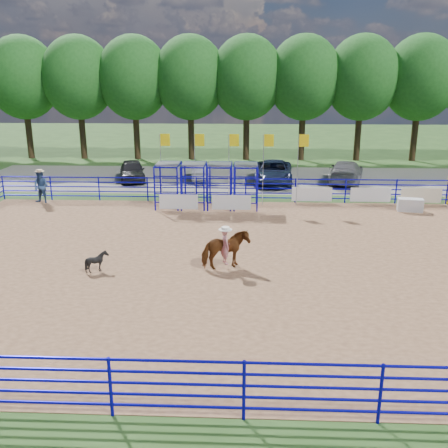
# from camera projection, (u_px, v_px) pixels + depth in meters

# --- Properties ---
(ground) EXTENTS (120.00, 120.00, 0.00)m
(ground) POSITION_uv_depth(u_px,v_px,m) (245.00, 261.00, 20.85)
(ground) COLOR #335722
(ground) RESTS_ON ground
(arena_dirt) EXTENTS (30.00, 20.00, 0.02)m
(arena_dirt) POSITION_uv_depth(u_px,v_px,m) (245.00, 261.00, 20.85)
(arena_dirt) COLOR #946A4A
(arena_dirt) RESTS_ON ground
(gravel_strip) EXTENTS (40.00, 10.00, 0.01)m
(gravel_strip) POSITION_uv_depth(u_px,v_px,m) (246.00, 179.00, 37.12)
(gravel_strip) COLOR slate
(gravel_strip) RESTS_ON ground
(announcer_table) EXTENTS (1.46, 0.86, 0.73)m
(announcer_table) POSITION_uv_depth(u_px,v_px,m) (410.00, 205.00, 28.26)
(announcer_table) COLOR silver
(announcer_table) RESTS_ON arena_dirt
(horse_and_rider) EXTENTS (2.04, 1.47, 2.45)m
(horse_and_rider) POSITION_uv_depth(u_px,v_px,m) (225.00, 247.00, 19.76)
(horse_and_rider) COLOR brown
(horse_and_rider) RESTS_ON arena_dirt
(calf) EXTENTS (0.88, 0.81, 0.84)m
(calf) POSITION_uv_depth(u_px,v_px,m) (97.00, 261.00, 19.58)
(calf) COLOR black
(calf) RESTS_ON arena_dirt
(spectator_cowboy) EXTENTS (1.09, 0.93, 2.02)m
(spectator_cowboy) POSITION_uv_depth(u_px,v_px,m) (41.00, 186.00, 29.93)
(spectator_cowboy) COLOR navy
(spectator_cowboy) RESTS_ON arena_dirt
(car_a) EXTENTS (2.76, 4.62, 1.47)m
(car_a) POSITION_uv_depth(u_px,v_px,m) (132.00, 170.00, 36.42)
(car_a) COLOR black
(car_a) RESTS_ON gravel_strip
(car_b) EXTENTS (1.72, 3.94, 1.26)m
(car_b) POSITION_uv_depth(u_px,v_px,m) (201.00, 171.00, 36.81)
(car_b) COLOR gray
(car_b) RESTS_ON gravel_strip
(car_c) EXTENTS (2.98, 5.82, 1.57)m
(car_c) POSITION_uv_depth(u_px,v_px,m) (273.00, 172.00, 35.55)
(car_c) COLOR #151C34
(car_c) RESTS_ON gravel_strip
(car_d) EXTENTS (3.52, 5.76, 1.56)m
(car_d) POSITION_uv_depth(u_px,v_px,m) (346.00, 172.00, 35.68)
(car_d) COLOR #5E5E61
(car_d) RESTS_ON gravel_strip
(perimeter_fence) EXTENTS (30.10, 20.10, 1.50)m
(perimeter_fence) POSITION_uv_depth(u_px,v_px,m) (245.00, 244.00, 20.64)
(perimeter_fence) COLOR #0C08BE
(perimeter_fence) RESTS_ON ground
(chute_assembly) EXTENTS (19.32, 2.41, 4.20)m
(chute_assembly) POSITION_uv_depth(u_px,v_px,m) (213.00, 186.00, 29.03)
(chute_assembly) COLOR #0C08BE
(chute_assembly) RESTS_ON ground
(treeline) EXTENTS (56.40, 6.40, 11.24)m
(treeline) POSITION_uv_depth(u_px,v_px,m) (247.00, 74.00, 43.56)
(treeline) COLOR #3F2B19
(treeline) RESTS_ON ground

